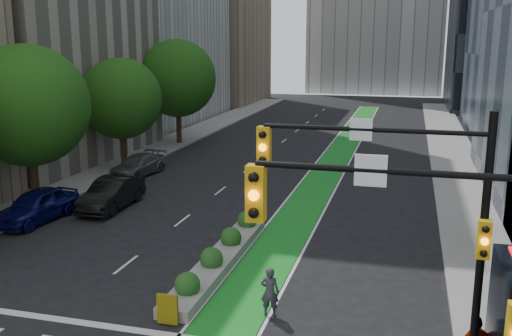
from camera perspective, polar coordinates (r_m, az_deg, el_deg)
The scene contains 14 objects.
sidewalk_left at distance 44.44m, azimuth -12.10°, elevation 0.93°, with size 3.60×90.00×0.15m, color gray.
sidewalk_right at distance 39.78m, azimuth 19.79°, elevation -0.92°, with size 3.60×90.00×0.15m, color gray.
bike_lane_paint at distance 44.85m, azimuth 8.05°, elevation 1.11°, with size 2.20×70.00×0.01m, color #198924.
building_tan_far at distance 84.60m, azimuth -4.58°, elevation 15.46°, with size 14.00×16.00×26.00m, color tan.
tree_mid at distance 32.26m, azimuth -21.84°, elevation 5.80°, with size 6.40×6.40×8.78m.
tree_midfar at distance 40.71m, azimuth -13.34°, elevation 6.75°, with size 5.60×5.60×7.76m.
tree_far at distance 49.64m, azimuth -7.86°, elevation 8.87°, with size 6.60×6.60×9.00m.
signal_right at distance 14.69m, azimuth 15.99°, elevation -4.23°, with size 5.82×0.51×7.20m.
signal_far_right at distance 10.50m, azimuth 17.86°, elevation -11.62°, with size 4.82×0.51×7.20m.
median_planter at distance 23.48m, azimuth -3.61°, elevation -8.75°, with size 1.20×10.26×1.10m.
cyclist at distance 19.20m, azimuth 1.39°, elevation -12.27°, with size 0.62×0.41×1.70m, color #35303A.
parked_car_left_near at distance 30.69m, azimuth -21.06°, elevation -3.50°, with size 1.95×4.86×1.66m, color #0D1051.
parked_car_left_mid at distance 31.78m, azimuth -14.25°, elevation -2.51°, with size 1.73×4.96×1.63m, color black.
parked_car_left_far at distance 39.07m, azimuth -11.72°, elevation 0.27°, with size 1.95×4.80×1.39m, color #535558.
Camera 1 is at (8.31, -13.62, 8.98)m, focal length 40.00 mm.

